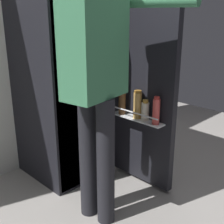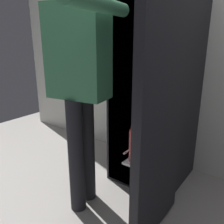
% 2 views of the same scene
% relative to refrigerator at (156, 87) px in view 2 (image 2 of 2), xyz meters
% --- Properties ---
extents(ground_plane, '(5.28, 5.28, 0.00)m').
position_rel_refrigerator_xyz_m(ground_plane, '(-0.03, -0.52, -0.89)').
color(ground_plane, gray).
extents(kitchen_wall, '(4.40, 0.10, 2.48)m').
position_rel_refrigerator_xyz_m(kitchen_wall, '(-0.03, 0.43, 0.35)').
color(kitchen_wall, silver).
rests_on(kitchen_wall, ground_plane).
extents(refrigerator, '(0.68, 1.24, 1.79)m').
position_rel_refrigerator_xyz_m(refrigerator, '(0.00, 0.00, 0.00)').
color(refrigerator, black).
rests_on(refrigerator, ground_plane).
extents(person, '(0.64, 0.70, 1.78)m').
position_rel_refrigerator_xyz_m(person, '(-0.27, -0.65, 0.19)').
color(person, black).
rests_on(person, ground_plane).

